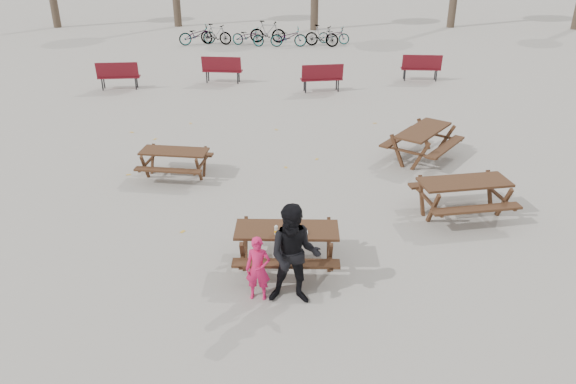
{
  "coord_description": "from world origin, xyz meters",
  "views": [
    {
      "loc": [
        0.2,
        -8.48,
        5.58
      ],
      "look_at": [
        0.0,
        1.0,
        1.0
      ],
      "focal_mm": 35.0,
      "sensor_mm": 36.0,
      "label": 1
    }
  ],
  "objects_px": {
    "food_tray": "(303,233)",
    "picnic_table_north": "(175,164)",
    "picnic_table_far": "(422,144)",
    "soda_bottle": "(276,230)",
    "adult": "(294,255)",
    "picnic_table_east": "(462,198)",
    "main_picnic_table": "(287,238)",
    "child": "(258,269)"
  },
  "relations": [
    {
      "from": "adult",
      "to": "picnic_table_far",
      "type": "bearing_deg",
      "value": 65.65
    },
    {
      "from": "adult",
      "to": "picnic_table_far",
      "type": "xyz_separation_m",
      "value": [
        3.23,
        6.15,
        -0.46
      ]
    },
    {
      "from": "adult",
      "to": "picnic_table_north",
      "type": "bearing_deg",
      "value": 124.22
    },
    {
      "from": "food_tray",
      "to": "adult",
      "type": "distance_m",
      "value": 0.86
    },
    {
      "from": "soda_bottle",
      "to": "picnic_table_east",
      "type": "height_order",
      "value": "soda_bottle"
    },
    {
      "from": "main_picnic_table",
      "to": "child",
      "type": "relative_size",
      "value": 1.62
    },
    {
      "from": "food_tray",
      "to": "picnic_table_east",
      "type": "height_order",
      "value": "food_tray"
    },
    {
      "from": "picnic_table_far",
      "to": "soda_bottle",
      "type": "bearing_deg",
      "value": -178.04
    },
    {
      "from": "food_tray",
      "to": "child",
      "type": "xyz_separation_m",
      "value": [
        -0.71,
        -0.77,
        -0.24
      ]
    },
    {
      "from": "adult",
      "to": "picnic_table_east",
      "type": "distance_m",
      "value": 4.62
    },
    {
      "from": "soda_bottle",
      "to": "picnic_table_north",
      "type": "xyz_separation_m",
      "value": [
        -2.6,
        4.07,
        -0.51
      ]
    },
    {
      "from": "picnic_table_north",
      "to": "main_picnic_table",
      "type": "bearing_deg",
      "value": -47.98
    },
    {
      "from": "child",
      "to": "picnic_table_north",
      "type": "height_order",
      "value": "child"
    },
    {
      "from": "food_tray",
      "to": "adult",
      "type": "relative_size",
      "value": 0.1
    },
    {
      "from": "child",
      "to": "picnic_table_far",
      "type": "height_order",
      "value": "child"
    },
    {
      "from": "soda_bottle",
      "to": "picnic_table_east",
      "type": "relative_size",
      "value": 0.09
    },
    {
      "from": "adult",
      "to": "picnic_table_north",
      "type": "distance_m",
      "value": 5.71
    },
    {
      "from": "picnic_table_north",
      "to": "picnic_table_far",
      "type": "relative_size",
      "value": 0.84
    },
    {
      "from": "picnic_table_east",
      "to": "soda_bottle",
      "type": "bearing_deg",
      "value": -160.55
    },
    {
      "from": "food_tray",
      "to": "adult",
      "type": "xyz_separation_m",
      "value": [
        -0.13,
        -0.85,
        0.07
      ]
    },
    {
      "from": "main_picnic_table",
      "to": "picnic_table_east",
      "type": "xyz_separation_m",
      "value": [
        3.6,
        2.03,
        -0.19
      ]
    },
    {
      "from": "picnic_table_north",
      "to": "picnic_table_east",
      "type": "bearing_deg",
      "value": -9.73
    },
    {
      "from": "soda_bottle",
      "to": "child",
      "type": "relative_size",
      "value": 0.15
    },
    {
      "from": "soda_bottle",
      "to": "adult",
      "type": "relative_size",
      "value": 0.1
    },
    {
      "from": "food_tray",
      "to": "picnic_table_north",
      "type": "bearing_deg",
      "value": 127.04
    },
    {
      "from": "adult",
      "to": "child",
      "type": "bearing_deg",
      "value": 175.65
    },
    {
      "from": "picnic_table_east",
      "to": "child",
      "type": "bearing_deg",
      "value": -154.84
    },
    {
      "from": "food_tray",
      "to": "picnic_table_north",
      "type": "distance_m",
      "value": 5.07
    },
    {
      "from": "food_tray",
      "to": "soda_bottle",
      "type": "distance_m",
      "value": 0.45
    },
    {
      "from": "adult",
      "to": "picnic_table_north",
      "type": "relative_size",
      "value": 1.1
    },
    {
      "from": "food_tray",
      "to": "child",
      "type": "height_order",
      "value": "child"
    },
    {
      "from": "main_picnic_table",
      "to": "picnic_table_north",
      "type": "xyz_separation_m",
      "value": [
        -2.77,
        3.87,
        -0.25
      ]
    },
    {
      "from": "food_tray",
      "to": "child",
      "type": "relative_size",
      "value": 0.16
    },
    {
      "from": "picnic_table_far",
      "to": "child",
      "type": "bearing_deg",
      "value": -176.55
    },
    {
      "from": "child",
      "to": "main_picnic_table",
      "type": "bearing_deg",
      "value": 68.54
    },
    {
      "from": "picnic_table_east",
      "to": "picnic_table_north",
      "type": "bearing_deg",
      "value": 152.86
    },
    {
      "from": "main_picnic_table",
      "to": "picnic_table_north",
      "type": "bearing_deg",
      "value": 125.57
    },
    {
      "from": "food_tray",
      "to": "picnic_table_far",
      "type": "distance_m",
      "value": 6.16
    },
    {
      "from": "soda_bottle",
      "to": "picnic_table_north",
      "type": "height_order",
      "value": "soda_bottle"
    },
    {
      "from": "picnic_table_far",
      "to": "picnic_table_east",
      "type": "bearing_deg",
      "value": -140.25
    },
    {
      "from": "soda_bottle",
      "to": "adult",
      "type": "bearing_deg",
      "value": -68.66
    },
    {
      "from": "main_picnic_table",
      "to": "adult",
      "type": "distance_m",
      "value": 1.05
    }
  ]
}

